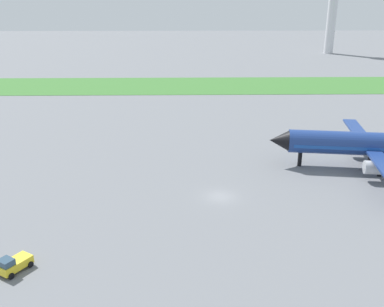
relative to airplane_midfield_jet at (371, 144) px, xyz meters
name	(u,v)px	position (x,y,z in m)	size (l,w,h in m)	color
ground_plane	(220,196)	(-26.36, -10.54, -4.43)	(600.00, 600.00, 0.00)	slate
grass_taxiway_strip	(200,85)	(-26.36, 72.82, -4.39)	(360.00, 28.00, 0.08)	#3D7533
airplane_midfield_jet	(371,144)	(0.00, 0.00, 0.00)	(34.22, 34.76, 12.31)	navy
pushback_tug_near_gate	(13,264)	(-50.36, -28.89, -3.52)	(3.47, 4.00, 1.95)	yellow
control_tower	(333,6)	(40.39, 152.20, 18.06)	(8.00, 8.00, 38.32)	silver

